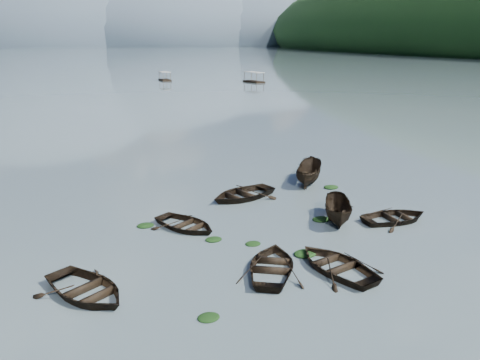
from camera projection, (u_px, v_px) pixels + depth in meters
name	position (u px, v px, depth m)	size (l,w,h in m)	color
ground_plane	(329.00, 295.00, 21.00)	(2400.00, 2400.00, 0.00)	slate
haze_mtn_b	(37.00, 46.00, 813.62)	(520.00, 520.00, 340.00)	#475666
haze_mtn_c	(152.00, 45.00, 877.71)	(520.00, 520.00, 260.00)	#475666
haze_mtn_d	(242.00, 45.00, 935.39)	(520.00, 520.00, 220.00)	#475666
rowboat_0	(86.00, 295.00, 21.02)	(3.44, 4.82, 1.00)	black
rowboat_1	(272.00, 271.00, 23.21)	(3.31, 4.64, 0.96)	black
rowboat_3	(336.00, 270.00, 23.31)	(3.38, 4.73, 0.98)	black
rowboat_4	(395.00, 221.00, 29.57)	(3.18, 4.45, 0.92)	black
rowboat_5	(338.00, 221.00, 29.55)	(1.65, 4.40, 1.70)	black
rowboat_6	(186.00, 228.00, 28.46)	(3.10, 4.35, 0.90)	black
rowboat_7	(242.00, 198.00, 33.85)	(3.65, 5.10, 1.06)	black
rowboat_8	(308.00, 183.00, 37.46)	(1.82, 4.83, 1.87)	black
weed_clump_0	(209.00, 318.00, 19.26)	(0.94, 0.77, 0.20)	black
weed_clump_1	(214.00, 240.00, 26.74)	(0.97, 0.77, 0.21)	black
weed_clump_2	(305.00, 255.00, 24.92)	(1.24, 1.00, 0.27)	black
weed_clump_3	(339.00, 208.00, 31.87)	(0.86, 0.73, 0.19)	black
weed_clump_4	(321.00, 220.00, 29.71)	(1.16, 0.92, 0.24)	black
weed_clump_5	(145.00, 226.00, 28.73)	(1.06, 0.86, 0.22)	black
weed_clump_6	(253.00, 244.00, 26.21)	(0.89, 0.74, 0.18)	black
weed_clump_7	(331.00, 188.00, 36.12)	(1.17, 0.94, 0.26)	black
pontoon_centre	(165.00, 81.00, 129.20)	(2.51, 6.03, 2.31)	black
pontoon_right	(254.00, 82.00, 124.20)	(2.81, 6.74, 2.58)	black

